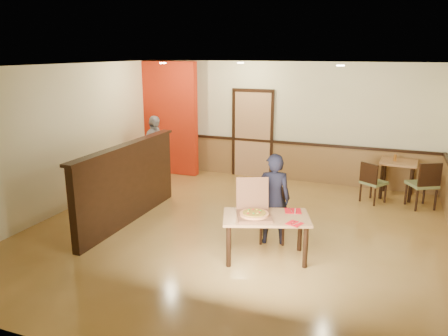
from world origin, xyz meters
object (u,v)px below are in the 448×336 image
object	(u,v)px
diner_chair	(273,212)
diner	(273,199)
main_table	(266,223)
side_table	(398,169)
passerby	(155,149)
pizza_box	(254,212)
side_chair_left	(372,181)
condiment	(395,158)
side_chair_right	(424,183)

from	to	relation	value
diner_chair	diner	world-z (taller)	diner
main_table	side_table	world-z (taller)	side_table
passerby	pizza_box	distance (m)	4.47
diner_chair	diner	size ratio (longest dim) A/B	0.58
side_table	pizza_box	size ratio (longest dim) A/B	1.09
side_chair_left	side_table	distance (m)	0.79
side_table	pizza_box	xyz separation A→B (m)	(-2.01, -3.85, 0.14)
diner	condiment	world-z (taller)	diner
diner_chair	side_chair_left	xyz separation A→B (m)	(1.43, 2.48, -0.01)
main_table	side_chair_right	world-z (taller)	side_chair_right
main_table	diner_chair	bearing A→B (deg)	77.52
main_table	diner	distance (m)	0.61
diner	diner_chair	bearing A→B (deg)	-88.52
diner_chair	condiment	size ratio (longest dim) A/B	5.84
side_chair_left	side_table	size ratio (longest dim) A/B	1.09
diner_chair	side_chair_right	world-z (taller)	side_chair_right
side_chair_left	pizza_box	bearing A→B (deg)	98.66
side_chair_right	diner	xyz separation A→B (m)	(-2.36, -2.60, 0.22)
diner_chair	passerby	bearing A→B (deg)	133.25
diner	passerby	bearing A→B (deg)	-49.40
diner	pizza_box	world-z (taller)	diner
side_chair_left	main_table	bearing A→B (deg)	100.86
condiment	passerby	bearing A→B (deg)	-170.62
condiment	main_table	bearing A→B (deg)	-114.82
diner_chair	condiment	xyz separation A→B (m)	(1.83, 3.06, 0.38)
diner	passerby	xyz separation A→B (m)	(-3.48, 2.33, 0.05)
diner	pizza_box	bearing A→B (deg)	62.86
diner_chair	condiment	world-z (taller)	condiment
side_chair_left	diner	world-z (taller)	diner
side_chair_left	passerby	bearing A→B (deg)	37.10
passerby	main_table	bearing A→B (deg)	-123.96
side_table	condiment	bearing A→B (deg)	-166.78
side_table	side_chair_right	bearing A→B (deg)	-51.70
side_chair_left	side_chair_right	size ratio (longest dim) A/B	0.88
side_chair_left	side_table	world-z (taller)	side_chair_left
side_chair_right	pizza_box	distance (m)	4.09
side_chair_right	diner	bearing A→B (deg)	19.37
side_table	diner	world-z (taller)	diner
side_table	pizza_box	distance (m)	4.35
diner	condiment	xyz separation A→B (m)	(1.79, 3.20, 0.11)
diner_chair	main_table	bearing A→B (deg)	-97.31
side_chair_left	passerby	size ratio (longest dim) A/B	0.54
diner_chair	side_table	bearing A→B (deg)	43.82
side_chair_left	passerby	distance (m)	4.89
diner	passerby	world-z (taller)	passerby
main_table	side_table	bearing A→B (deg)	44.82
diner_chair	pizza_box	xyz separation A→B (m)	(-0.09, -0.77, 0.27)
main_table	passerby	world-z (taller)	passerby
condiment	pizza_box	bearing A→B (deg)	-116.61
side_chair_left	pizza_box	size ratio (longest dim) A/B	1.18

